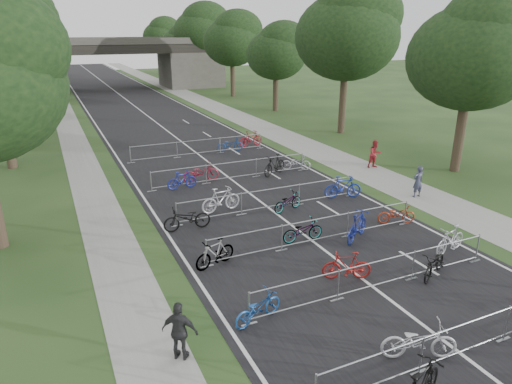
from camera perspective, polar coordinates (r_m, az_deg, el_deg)
road at (r=54.49m, az=-15.08°, el=10.45°), size 11.00×140.00×0.01m
sidewalk_right at (r=56.38m, az=-6.93°, el=11.26°), size 3.00×140.00×0.01m
sidewalk_left at (r=53.74m, az=-23.04°, el=9.45°), size 2.00×140.00×0.01m
lane_markings at (r=54.49m, az=-15.08°, el=10.44°), size 0.12×140.00×0.00m
overpass_bridge at (r=68.86m, az=-17.70°, el=14.98°), size 31.00×8.00×7.05m
tree_right_0 at (r=29.29m, az=25.67°, el=15.46°), size 7.17×7.17×10.93m
tree_right_1 at (r=38.17m, az=11.51°, el=18.96°), size 8.18×8.18×12.47m
tree_left_2 at (r=43.08m, az=-29.21°, el=17.31°), size 8.40×8.40×12.81m
tree_right_2 at (r=48.48m, az=2.70°, el=17.08°), size 6.16×6.16×9.39m
tree_left_3 at (r=55.09m, az=-28.25°, el=15.76°), size 6.72×6.72×10.25m
tree_right_3 at (r=59.36m, az=-2.90°, el=18.50°), size 7.17×7.17×10.93m
tree_left_4 at (r=67.06m, az=-27.98°, el=16.82°), size 7.56×7.56×11.53m
tree_right_4 at (r=70.61m, az=-6.78°, el=19.38°), size 8.18×8.18×12.47m
tree_left_5 at (r=79.05m, az=-27.79°, el=17.56°), size 8.40×8.40×12.81m
tree_right_5 at (r=82.12m, az=-9.50°, el=17.92°), size 6.16×6.16×9.39m
tree_left_6 at (r=91.06m, az=-27.40°, el=16.59°), size 6.72×6.72×10.25m
tree_right_6 at (r=93.70m, az=-11.64°, el=18.59°), size 7.17×7.17×10.93m
barrier_row_1 at (r=13.64m, az=24.78°, el=-16.29°), size 9.70×0.08×1.10m
barrier_row_2 at (r=15.72m, az=14.89°, el=-9.98°), size 9.70×0.08×1.10m
barrier_row_3 at (r=18.44m, az=7.47°, el=-4.85°), size 9.70×0.08×1.10m
barrier_row_4 at (r=21.65m, az=1.89°, el=-0.88°), size 9.70×0.08×1.10m
barrier_row_5 at (r=25.97m, az=-3.05°, el=2.64°), size 9.70×0.08×1.10m
barrier_row_6 at (r=31.43m, az=-7.14°, el=5.54°), size 9.70×0.08×1.10m
bike_5 at (r=13.14m, az=19.70°, el=-17.16°), size 2.10×1.45×1.04m
bike_8 at (r=13.77m, az=0.23°, el=-14.30°), size 1.83×1.07×0.91m
bike_9 at (r=16.11m, az=11.28°, el=-9.05°), size 1.75×1.11×1.02m
bike_10 at (r=17.12m, az=21.46°, el=-8.43°), size 1.92×1.39×0.96m
bike_11 at (r=19.04m, az=23.13°, el=-5.53°), size 1.91×0.91×1.10m
bike_12 at (r=16.68m, az=-5.15°, el=-7.62°), size 1.80×1.02×1.04m
bike_13 at (r=18.59m, az=5.85°, el=-4.85°), size 1.79×0.68×0.93m
bike_14 at (r=19.03m, az=12.55°, el=-4.19°), size 1.99×1.53×1.20m
bike_15 at (r=21.08m, az=17.14°, el=-2.68°), size 1.78×1.11×0.88m
bike_16 at (r=19.68m, az=-8.60°, el=-3.30°), size 2.08×0.80×1.08m
bike_17 at (r=21.45m, az=-4.41°, el=-0.97°), size 2.06×0.82×1.21m
bike_18 at (r=21.60m, az=3.97°, el=-1.23°), size 1.82×1.08×0.90m
bike_19 at (r=23.55m, az=10.81°, el=0.58°), size 2.00×1.05×1.16m
bike_20 at (r=24.84m, az=-9.23°, el=1.49°), size 1.69×0.62×0.99m
bike_21 at (r=25.85m, az=-6.91°, el=2.43°), size 2.09×0.81×1.08m
bike_22 at (r=26.89m, az=2.33°, el=3.40°), size 2.07×1.49×1.23m
bike_23 at (r=27.96m, az=5.03°, el=3.66°), size 1.84×1.40×0.93m
bike_26 at (r=32.28m, az=-3.28°, el=5.94°), size 1.93×0.90×0.97m
bike_27 at (r=33.68m, az=-0.65°, el=6.70°), size 1.96×0.81×1.15m
pedestrian_a at (r=24.64m, az=19.57°, el=1.21°), size 0.61×0.41×1.64m
pedestrian_b at (r=29.17m, az=14.64°, el=4.59°), size 0.86×0.68×1.73m
pedestrian_c at (r=12.40m, az=-9.49°, el=-16.83°), size 1.02×0.91×1.66m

